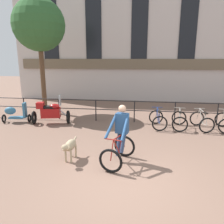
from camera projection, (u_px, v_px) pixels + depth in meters
The scene contains 11 objects.
ground_plane at pixel (125, 180), 5.53m from camera, with size 60.00×60.00×0.00m, color #7A5B4C.
canal_railing at pixel (134, 108), 10.35m from camera, with size 15.05×0.05×1.05m.
building_facade at pixel (139, 38), 15.04m from camera, with size 18.00×0.72×8.74m.
cyclist_with_bike at pixel (120, 138), 6.32m from camera, with size 0.96×1.30×1.70m.
dog at pixel (70, 146), 6.49m from camera, with size 0.31×1.01×0.64m.
parked_motorcycle at pixel (50, 112), 10.15m from camera, with size 1.79×0.97×1.35m.
parked_bicycle_near_lamp at pixel (158, 120), 9.66m from camera, with size 0.76×1.17×0.86m.
parked_bicycle_mid_left at pixel (179, 120), 9.53m from camera, with size 0.78×1.18×0.86m.
parked_bicycle_mid_right at pixel (202, 121), 9.40m from camera, with size 0.82×1.20×0.86m.
parked_scooter at pixel (15, 113), 10.38m from camera, with size 1.33×0.63×0.96m.
tree_canalside_left at pixel (39, 25), 11.47m from camera, with size 2.75×2.75×6.08m.
Camera 1 is at (0.38, -4.95, 3.00)m, focal length 35.00 mm.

